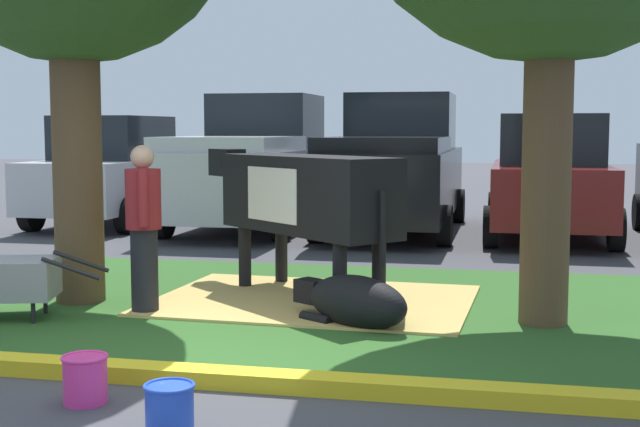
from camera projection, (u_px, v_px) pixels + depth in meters
ground_plane at (175, 364)px, 6.68m from camera, size 80.00×80.00×0.00m
grass_island at (305, 306)px, 8.77m from camera, size 7.79×5.19×0.02m
curb_yellow at (215, 377)px, 6.10m from camera, size 8.99×0.24×0.12m
hay_bedding at (314, 301)px, 8.99m from camera, size 3.30×2.54×0.04m
cow_holstein at (302, 195)px, 9.19m from camera, size 2.60×2.35×1.55m
calf_lying at (354, 302)px, 7.86m from camera, size 1.27×1.00×0.48m
person_handler at (144, 224)px, 8.35m from camera, size 0.34×0.49×1.64m
wheelbarrow at (3, 280)px, 8.13m from camera, size 1.61×0.89×0.63m
bucket_pink at (85, 378)px, 5.70m from camera, size 0.31×0.31×0.32m
bucket_blue at (170, 407)px, 5.16m from camera, size 0.31×0.31×0.29m
sedan_silver at (115, 172)px, 16.35m from camera, size 2.03×4.40×2.02m
pickup_truck_black at (254, 166)px, 15.71m from camera, size 2.23×5.40×2.42m
pickup_truck_maroon at (395, 167)px, 15.19m from camera, size 2.23×5.40×2.42m
sedan_blue at (550, 178)px, 14.24m from camera, size 2.03×4.40×2.02m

